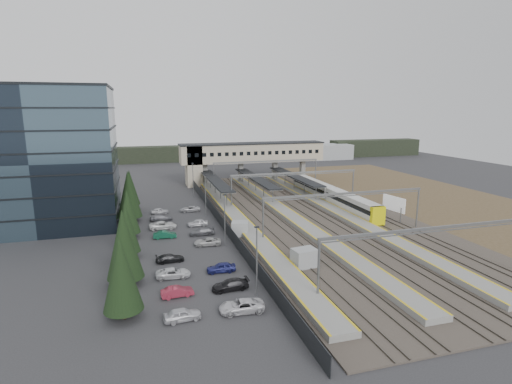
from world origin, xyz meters
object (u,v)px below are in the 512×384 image
object	(u,v)px
footbridge	(243,155)
billboard	(394,204)
office_building	(42,157)
train	(331,195)
relay_cabin_near	(304,258)
relay_cabin_far	(240,229)

from	to	relation	value
footbridge	billboard	size ratio (longest dim) A/B	7.43
office_building	footbridge	bearing A→B (deg)	34.47
office_building	billboard	world-z (taller)	office_building
footbridge	train	xyz separation A→B (m)	(12.30, -29.44, -6.03)
office_building	billboard	size ratio (longest dim) A/B	4.47
office_building	train	size ratio (longest dim) A/B	0.66
footbridge	billboard	xyz separation A→B (m)	(17.34, -44.64, -4.89)
train	office_building	bearing A→B (deg)	-179.43
relay_cabin_near	relay_cabin_far	bearing A→B (deg)	107.93
office_building	relay_cabin_near	distance (m)	48.94
relay_cabin_far	footbridge	size ratio (longest dim) A/B	0.08
billboard	relay_cabin_far	bearing A→B (deg)	-177.58
relay_cabin_near	billboard	world-z (taller)	billboard
relay_cabin_near	relay_cabin_far	world-z (taller)	relay_cabin_near
billboard	office_building	bearing A→B (deg)	166.51
relay_cabin_near	relay_cabin_far	xyz separation A→B (m)	(-4.89, 15.12, -0.06)
relay_cabin_far	train	distance (m)	29.65
relay_cabin_far	train	world-z (taller)	train
footbridge	billboard	world-z (taller)	footbridge
billboard	relay_cabin_near	bearing A→B (deg)	-146.56
office_building	footbridge	size ratio (longest dim) A/B	0.60
footbridge	office_building	bearing A→B (deg)	-145.53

